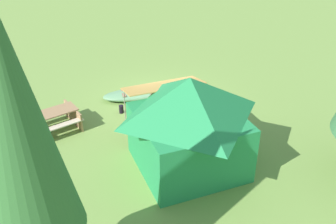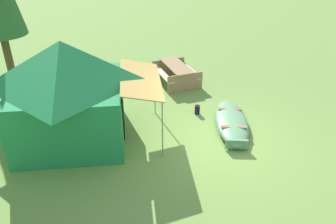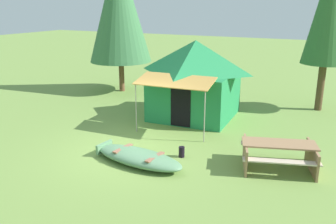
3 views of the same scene
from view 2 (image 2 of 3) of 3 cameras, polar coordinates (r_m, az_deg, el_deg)
ground_plane at (r=10.30m, az=7.57°, el=-4.65°), size 80.00×80.00×0.00m
beached_rowboat at (r=10.93m, az=10.62°, el=-1.57°), size 2.91×1.31×0.38m
canvas_cabin_tent at (r=9.95m, az=-16.51°, el=3.40°), size 3.38×4.40×3.02m
picnic_table at (r=13.74m, az=1.42°, el=6.83°), size 2.31×1.97×0.75m
cooler_box at (r=9.65m, az=-10.17°, el=-6.37°), size 0.52×0.56×0.31m
fuel_can at (r=11.54m, az=4.95°, el=0.38°), size 0.23×0.23×0.31m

